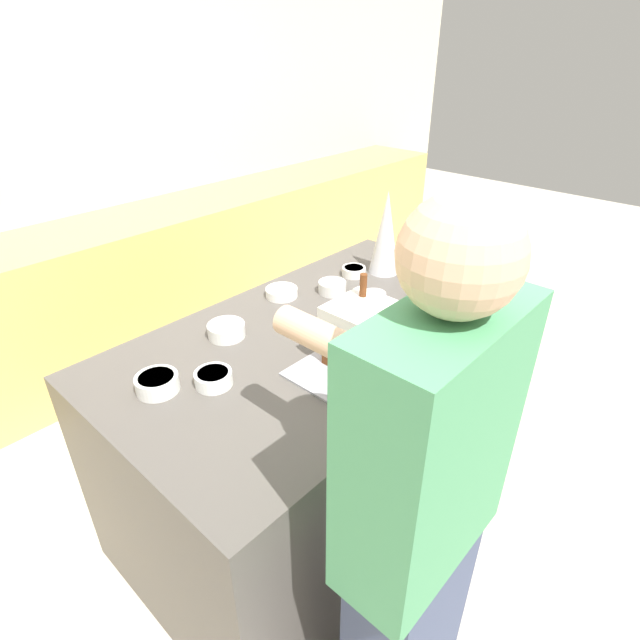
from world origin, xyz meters
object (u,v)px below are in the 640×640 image
object	(u,v)px
candy_bowl_front_corner	(226,330)
candy_bowl_far_left	(354,271)
candy_bowl_behind_tray	(332,287)
candy_bowl_near_tray_right	(374,298)
candy_bowl_center_rear	(157,383)
candy_bowl_near_tray_left	(213,378)
candy_bowl_far_right	(282,292)
gingerbread_house	(358,331)
baking_tray	(356,361)
decorative_tree	(386,233)
person	(417,531)

from	to	relation	value
candy_bowl_front_corner	candy_bowl_far_left	bearing A→B (deg)	-0.34
candy_bowl_behind_tray	candy_bowl_near_tray_right	xyz separation A→B (m)	(0.03, -0.20, 0.00)
candy_bowl_front_corner	candy_bowl_center_rear	world-z (taller)	candy_bowl_center_rear
candy_bowl_near_tray_left	candy_bowl_far_right	size ratio (longest dim) A/B	0.89
candy_bowl_far_left	candy_bowl_near_tray_left	bearing A→B (deg)	-168.12
gingerbread_house	candy_bowl_behind_tray	bearing A→B (deg)	50.29
baking_tray	candy_bowl_center_rear	distance (m)	0.65
candy_bowl_center_rear	candy_bowl_behind_tray	bearing A→B (deg)	3.32
decorative_tree	person	bearing A→B (deg)	-140.35
candy_bowl_front_corner	candy_bowl_behind_tray	bearing A→B (deg)	-5.08
candy_bowl_near_tray_right	candy_bowl_near_tray_left	bearing A→B (deg)	176.64
gingerbread_house	candy_bowl_far_left	world-z (taller)	gingerbread_house
candy_bowl_behind_tray	candy_bowl_far_left	xyz separation A→B (m)	(0.20, 0.04, -0.01)
candy_bowl_far_left	person	world-z (taller)	person
candy_bowl_front_corner	person	bearing A→B (deg)	-102.08
gingerbread_house	candy_bowl_behind_tray	world-z (taller)	gingerbread_house
candy_bowl_near_tray_left	candy_bowl_far_left	xyz separation A→B (m)	(0.95, 0.20, -0.00)
baking_tray	candy_bowl_near_tray_right	world-z (taller)	candy_bowl_near_tray_right
decorative_tree	candy_bowl_behind_tray	distance (m)	0.37
candy_bowl_near_tray_left	candy_bowl_front_corner	distance (m)	0.29
person	candy_bowl_far_right	bearing A→B (deg)	61.62
baking_tray	person	bearing A→B (deg)	-128.30
candy_bowl_behind_tray	candy_bowl_center_rear	xyz separation A→B (m)	(-0.89, -0.05, 0.00)
baking_tray	decorative_tree	distance (m)	0.79
candy_bowl_far_right	candy_bowl_behind_tray	bearing A→B (deg)	-37.46
candy_bowl_front_corner	person	world-z (taller)	person
gingerbread_house	candy_bowl_near_tray_left	bearing A→B (deg)	148.09
candy_bowl_center_rear	person	bearing A→B (deg)	-80.75
baking_tray	candy_bowl_front_corner	distance (m)	0.50
candy_bowl_near_tray_left	candy_bowl_far_right	world-z (taller)	candy_bowl_near_tray_left
candy_bowl_center_rear	candy_bowl_front_corner	bearing A→B (deg)	15.85
person	baking_tray	bearing A→B (deg)	51.70
candy_bowl_near_tray_right	candy_bowl_center_rear	xyz separation A→B (m)	(-0.92, 0.15, -0.00)
candy_bowl_front_corner	candy_bowl_center_rear	size ratio (longest dim) A/B	1.02
decorative_tree	candy_bowl_near_tray_left	xyz separation A→B (m)	(-1.08, -0.12, -0.17)
baking_tray	decorative_tree	world-z (taller)	decorative_tree
gingerbread_house	decorative_tree	size ratio (longest dim) A/B	0.76
baking_tray	candy_bowl_far_right	xyz separation A→B (m)	(0.17, 0.55, 0.02)
candy_bowl_behind_tray	person	distance (m)	1.19
candy_bowl_far_right	candy_bowl_center_rear	xyz separation A→B (m)	(-0.71, -0.19, 0.01)
candy_bowl_center_rear	person	world-z (taller)	person
decorative_tree	candy_bowl_far_left	xyz separation A→B (m)	(-0.13, 0.08, -0.17)
candy_bowl_front_corner	candy_bowl_near_tray_right	xyz separation A→B (m)	(0.57, -0.25, 0.00)
candy_bowl_far_right	person	distance (m)	1.20
candy_bowl_behind_tray	person	bearing A→B (deg)	-128.94
decorative_tree	candy_bowl_near_tray_right	world-z (taller)	decorative_tree
candy_bowl_near_tray_left	candy_bowl_center_rear	size ratio (longest dim) A/B	0.90
decorative_tree	candy_bowl_near_tray_right	distance (m)	0.38
candy_bowl_near_tray_left	person	distance (m)	0.77
gingerbread_house	candy_bowl_front_corner	world-z (taller)	gingerbread_house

